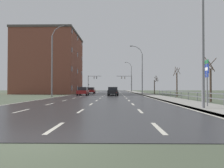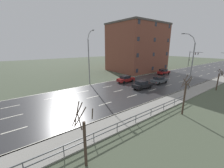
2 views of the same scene
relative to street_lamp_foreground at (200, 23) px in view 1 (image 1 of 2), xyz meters
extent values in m
cube|color=#4C5642|center=(-7.45, 39.55, -5.60)|extent=(160.00, 160.00, 0.12)
cube|color=#303033|center=(-7.45, 51.55, -5.53)|extent=(14.00, 120.00, 0.02)
cube|color=beige|center=(-10.95, -1.05, -5.52)|extent=(0.16, 2.20, 0.01)
cube|color=beige|center=(-10.95, 4.35, -5.52)|extent=(0.16, 2.20, 0.01)
cube|color=beige|center=(-10.95, 9.75, -5.52)|extent=(0.16, 2.20, 0.01)
cube|color=beige|center=(-10.95, 15.15, -5.52)|extent=(0.16, 2.20, 0.01)
cube|color=beige|center=(-10.95, 20.55, -5.52)|extent=(0.16, 2.20, 0.01)
cube|color=beige|center=(-10.95, 25.95, -5.52)|extent=(0.16, 2.20, 0.01)
cube|color=beige|center=(-10.95, 31.35, -5.52)|extent=(0.16, 2.20, 0.01)
cube|color=beige|center=(-10.95, 36.75, -5.52)|extent=(0.16, 2.20, 0.01)
cube|color=beige|center=(-10.95, 42.15, -5.52)|extent=(0.16, 2.20, 0.01)
cube|color=beige|center=(-10.95, 47.55, -5.52)|extent=(0.16, 2.20, 0.01)
cube|color=beige|center=(-10.95, 52.95, -5.52)|extent=(0.16, 2.20, 0.01)
cube|color=beige|center=(-10.95, 58.35, -5.52)|extent=(0.16, 2.20, 0.01)
cube|color=beige|center=(-10.95, 63.75, -5.52)|extent=(0.16, 2.20, 0.01)
cube|color=beige|center=(-10.95, 69.15, -5.52)|extent=(0.16, 2.20, 0.01)
cube|color=beige|center=(-10.95, 74.55, -5.52)|extent=(0.16, 2.20, 0.01)
cube|color=beige|center=(-10.95, 79.95, -5.52)|extent=(0.16, 2.20, 0.01)
cube|color=beige|center=(-10.95, 85.35, -5.52)|extent=(0.16, 2.20, 0.01)
cube|color=beige|center=(-10.95, 90.75, -5.52)|extent=(0.16, 2.20, 0.01)
cube|color=beige|center=(-10.95, 96.15, -5.52)|extent=(0.16, 2.20, 0.01)
cube|color=beige|center=(-10.95, 101.55, -5.52)|extent=(0.16, 2.20, 0.01)
cube|color=beige|center=(-10.95, 106.95, -5.52)|extent=(0.16, 2.20, 0.01)
cube|color=beige|center=(-7.45, -6.45, -5.52)|extent=(0.16, 2.20, 0.01)
cube|color=beige|center=(-7.45, -1.05, -5.52)|extent=(0.16, 2.20, 0.01)
cube|color=beige|center=(-7.45, 4.35, -5.52)|extent=(0.16, 2.20, 0.01)
cube|color=beige|center=(-7.45, 9.75, -5.52)|extent=(0.16, 2.20, 0.01)
cube|color=beige|center=(-7.45, 15.15, -5.52)|extent=(0.16, 2.20, 0.01)
cube|color=beige|center=(-7.45, 20.55, -5.52)|extent=(0.16, 2.20, 0.01)
cube|color=beige|center=(-7.45, 25.95, -5.52)|extent=(0.16, 2.20, 0.01)
cube|color=beige|center=(-7.45, 31.35, -5.52)|extent=(0.16, 2.20, 0.01)
cube|color=beige|center=(-7.45, 36.75, -5.52)|extent=(0.16, 2.20, 0.01)
cube|color=beige|center=(-7.45, 42.15, -5.52)|extent=(0.16, 2.20, 0.01)
cube|color=beige|center=(-7.45, 47.55, -5.52)|extent=(0.16, 2.20, 0.01)
cube|color=beige|center=(-7.45, 52.95, -5.52)|extent=(0.16, 2.20, 0.01)
cube|color=beige|center=(-7.45, 58.35, -5.52)|extent=(0.16, 2.20, 0.01)
cube|color=beige|center=(-7.45, 63.75, -5.52)|extent=(0.16, 2.20, 0.01)
cube|color=beige|center=(-7.45, 69.15, -5.52)|extent=(0.16, 2.20, 0.01)
cube|color=beige|center=(-7.45, 74.55, -5.52)|extent=(0.16, 2.20, 0.01)
cube|color=beige|center=(-7.45, 79.95, -5.52)|extent=(0.16, 2.20, 0.01)
cube|color=beige|center=(-7.45, 85.35, -5.52)|extent=(0.16, 2.20, 0.01)
cube|color=beige|center=(-7.45, 90.75, -5.52)|extent=(0.16, 2.20, 0.01)
cube|color=beige|center=(-7.45, 96.15, -5.52)|extent=(0.16, 2.20, 0.01)
cube|color=beige|center=(-7.45, 101.55, -5.52)|extent=(0.16, 2.20, 0.01)
cube|color=beige|center=(-7.45, 106.95, -5.52)|extent=(0.16, 2.20, 0.01)
cube|color=beige|center=(-3.95, -6.45, -5.52)|extent=(0.16, 2.20, 0.01)
cube|color=beige|center=(-3.95, -1.05, -5.52)|extent=(0.16, 2.20, 0.01)
cube|color=beige|center=(-3.95, 4.35, -5.52)|extent=(0.16, 2.20, 0.01)
cube|color=beige|center=(-3.95, 9.75, -5.52)|extent=(0.16, 2.20, 0.01)
cube|color=beige|center=(-3.95, 15.15, -5.52)|extent=(0.16, 2.20, 0.01)
cube|color=beige|center=(-3.95, 20.55, -5.52)|extent=(0.16, 2.20, 0.01)
cube|color=beige|center=(-3.95, 25.95, -5.52)|extent=(0.16, 2.20, 0.01)
cube|color=beige|center=(-3.95, 31.35, -5.52)|extent=(0.16, 2.20, 0.01)
cube|color=beige|center=(-3.95, 36.75, -5.52)|extent=(0.16, 2.20, 0.01)
cube|color=beige|center=(-3.95, 42.15, -5.52)|extent=(0.16, 2.20, 0.01)
cube|color=beige|center=(-3.95, 47.55, -5.52)|extent=(0.16, 2.20, 0.01)
cube|color=beige|center=(-3.95, 52.95, -5.52)|extent=(0.16, 2.20, 0.01)
cube|color=beige|center=(-3.95, 58.35, -5.52)|extent=(0.16, 2.20, 0.01)
cube|color=beige|center=(-3.95, 63.75, -5.52)|extent=(0.16, 2.20, 0.01)
cube|color=beige|center=(-3.95, 69.15, -5.52)|extent=(0.16, 2.20, 0.01)
cube|color=beige|center=(-3.95, 74.55, -5.52)|extent=(0.16, 2.20, 0.01)
cube|color=beige|center=(-3.95, 79.95, -5.52)|extent=(0.16, 2.20, 0.01)
cube|color=beige|center=(-3.95, 85.35, -5.52)|extent=(0.16, 2.20, 0.01)
cube|color=beige|center=(-3.95, 90.75, -5.52)|extent=(0.16, 2.20, 0.01)
cube|color=beige|center=(-3.95, 96.15, -5.52)|extent=(0.16, 2.20, 0.01)
cube|color=beige|center=(-3.95, 101.55, -5.52)|extent=(0.16, 2.20, 0.01)
cube|color=beige|center=(-3.95, 106.95, -5.52)|extent=(0.16, 2.20, 0.01)
cube|color=beige|center=(-0.60, 51.55, -5.52)|extent=(0.16, 120.00, 0.01)
cube|color=beige|center=(-14.30, 51.55, -5.52)|extent=(0.16, 120.00, 0.01)
cube|color=gray|center=(1.05, 51.55, -5.48)|extent=(3.00, 120.00, 0.12)
cube|color=slate|center=(-0.37, 51.55, -5.48)|extent=(0.16, 120.00, 0.12)
cube|color=#515459|center=(2.40, 10.82, -4.59)|extent=(0.06, 28.02, 0.08)
cube|color=#515459|center=(2.40, 10.82, -4.99)|extent=(0.06, 28.02, 0.08)
cylinder|color=#515459|center=(2.40, 1.90, -5.04)|extent=(0.07, 0.07, 1.00)
cylinder|color=#515459|center=(2.40, 4.45, -5.04)|extent=(0.07, 0.07, 1.00)
cylinder|color=#515459|center=(2.40, 7.00, -5.04)|extent=(0.07, 0.07, 1.00)
cylinder|color=#515459|center=(2.40, 9.54, -5.04)|extent=(0.07, 0.07, 1.00)
cylinder|color=#515459|center=(2.40, 12.09, -5.04)|extent=(0.07, 0.07, 1.00)
cylinder|color=#515459|center=(2.40, 14.64, -5.04)|extent=(0.07, 0.07, 1.00)
cylinder|color=#515459|center=(2.40, 17.19, -5.04)|extent=(0.07, 0.07, 1.00)
cylinder|color=#515459|center=(2.40, 19.73, -5.04)|extent=(0.07, 0.07, 1.00)
cylinder|color=#515459|center=(2.40, 22.28, -5.04)|extent=(0.07, 0.07, 1.00)
cylinder|color=#515459|center=(2.40, 24.83, -5.04)|extent=(0.07, 0.07, 1.00)
cylinder|color=slate|center=(0.15, 0.00, -0.70)|extent=(0.20, 0.20, 9.67)
cylinder|color=slate|center=(0.15, 31.34, -1.28)|extent=(0.20, 0.20, 8.52)
cylinder|color=slate|center=(-0.07, 31.34, 3.44)|extent=(0.53, 0.11, 0.97)
cylinder|color=slate|center=(-0.70, 31.34, 4.20)|extent=(0.90, 0.11, 0.68)
cylinder|color=slate|center=(-1.62, 31.34, 4.58)|extent=(1.02, 0.11, 0.29)
cube|color=#333335|center=(-2.12, 31.34, 4.62)|extent=(0.56, 0.24, 0.12)
cylinder|color=slate|center=(0.15, 62.67, -1.02)|extent=(0.20, 0.20, 9.04)
cylinder|color=slate|center=(-0.04, 62.67, 3.92)|extent=(0.49, 0.11, 0.87)
cylinder|color=slate|center=(-0.61, 62.67, 4.59)|extent=(0.81, 0.11, 0.61)
cylinder|color=slate|center=(-1.43, 62.67, 4.94)|extent=(0.92, 0.11, 0.27)
cube|color=#333335|center=(-1.88, 62.67, 4.97)|extent=(0.56, 0.24, 0.12)
cylinder|color=slate|center=(-15.05, 18.80, -0.87)|extent=(0.20, 0.20, 9.34)
cylinder|color=slate|center=(-14.85, 18.80, 4.23)|extent=(0.50, 0.11, 0.91)
cylinder|color=slate|center=(-14.26, 18.80, 4.93)|extent=(0.84, 0.11, 0.63)
cylinder|color=slate|center=(-13.40, 18.80, 5.29)|extent=(0.95, 0.11, 0.27)
cube|color=#333335|center=(-12.93, 18.80, 5.32)|extent=(0.56, 0.24, 0.12)
cylinder|color=slate|center=(0.95, 1.31, -3.86)|extent=(0.09, 0.09, 3.35)
cube|color=#146633|center=(0.93, 1.31, -2.34)|extent=(0.03, 0.56, 0.24)
cube|color=navy|center=(0.93, 1.31, -2.84)|extent=(0.03, 0.68, 0.68)
cube|color=white|center=(0.91, 1.31, -2.84)|extent=(0.01, 0.44, 0.22)
cube|color=navy|center=(0.93, 1.31, -3.31)|extent=(0.03, 0.52, 0.22)
cylinder|color=#38383A|center=(0.45, 65.08, -2.54)|extent=(0.18, 0.18, 5.99)
cylinder|color=#38383A|center=(-2.34, 65.08, 0.20)|extent=(5.59, 0.12, 0.12)
cube|color=black|center=(-2.06, 65.08, -0.35)|extent=(0.20, 0.28, 0.80)
sphere|color=#2D2D2D|center=(-2.06, 64.93, -0.09)|extent=(0.14, 0.14, 0.14)
sphere|color=#F2AD19|center=(-2.06, 64.93, -0.35)|extent=(0.14, 0.14, 0.14)
sphere|color=#2D2D2D|center=(-2.06, 64.93, -0.61)|extent=(0.14, 0.14, 0.14)
cube|color=black|center=(-3.18, 65.08, -0.35)|extent=(0.20, 0.28, 0.80)
sphere|color=#2D2D2D|center=(-3.18, 64.93, -0.09)|extent=(0.14, 0.14, 0.14)
sphere|color=#F2AD19|center=(-3.18, 64.93, -0.35)|extent=(0.14, 0.14, 0.14)
sphere|color=#2D2D2D|center=(-3.18, 64.93, -0.61)|extent=(0.14, 0.14, 0.14)
cube|color=black|center=(0.23, 65.03, -2.94)|extent=(0.18, 0.12, 0.32)
cylinder|color=#38383A|center=(-15.35, 64.54, -2.55)|extent=(0.18, 0.18, 5.98)
cylinder|color=#38383A|center=(-12.98, 64.54, 0.19)|extent=(4.74, 0.12, 0.12)
cube|color=black|center=(-13.22, 64.54, -0.36)|extent=(0.20, 0.28, 0.80)
sphere|color=red|center=(-13.22, 64.39, -0.10)|extent=(0.14, 0.14, 0.14)
sphere|color=#2D2D2D|center=(-13.22, 64.39, -0.36)|extent=(0.14, 0.14, 0.14)
sphere|color=#2D2D2D|center=(-13.22, 64.39, -0.62)|extent=(0.14, 0.14, 0.14)
cube|color=black|center=(-12.27, 64.54, -0.36)|extent=(0.20, 0.28, 0.80)
sphere|color=red|center=(-12.27, 64.39, -0.10)|extent=(0.14, 0.14, 0.14)
sphere|color=#2D2D2D|center=(-12.27, 64.39, -0.36)|extent=(0.14, 0.14, 0.14)
sphere|color=#2D2D2D|center=(-12.27, 64.39, -0.62)|extent=(0.14, 0.14, 0.14)
cube|color=black|center=(-15.13, 64.49, -2.94)|extent=(0.18, 0.12, 0.32)
cube|color=maroon|center=(-11.41, 26.09, -4.89)|extent=(1.81, 4.12, 0.64)
cube|color=black|center=(-11.41, 25.84, -4.27)|extent=(1.58, 2.02, 0.60)
cube|color=slate|center=(-11.40, 26.79, -4.29)|extent=(1.40, 0.10, 0.51)
cylinder|color=black|center=(-10.58, 27.35, -5.21)|extent=(0.23, 0.66, 0.66)
cylinder|color=black|center=(-12.20, 27.37, -5.21)|extent=(0.23, 0.66, 0.66)
cylinder|color=black|center=(-10.61, 24.81, -5.21)|extent=(0.23, 0.66, 0.66)
cylinder|color=black|center=(-12.23, 24.82, -5.21)|extent=(0.23, 0.66, 0.66)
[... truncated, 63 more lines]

